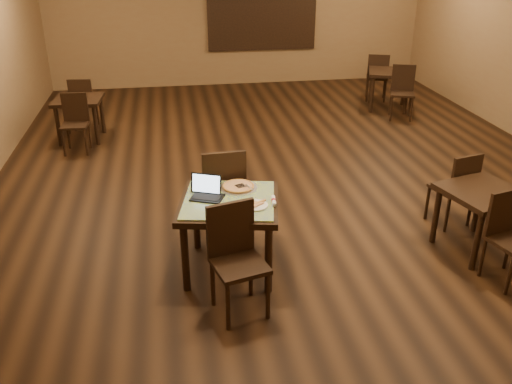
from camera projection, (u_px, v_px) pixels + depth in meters
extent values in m
plane|color=black|center=(287.00, 170.00, 7.64)|extent=(10.00, 10.00, 0.00)
cube|color=olive|center=(238.00, 13.00, 11.45)|extent=(8.00, 0.02, 3.00)
cube|color=#286393|center=(262.00, 11.00, 11.47)|extent=(2.20, 0.04, 1.50)
cube|color=black|center=(262.00, 11.00, 11.45)|extent=(2.34, 0.02, 1.64)
cylinder|color=black|center=(185.00, 257.00, 4.93)|extent=(0.07, 0.07, 0.71)
cylinder|color=black|center=(196.00, 218.00, 5.61)|extent=(0.07, 0.07, 0.71)
cylinder|color=black|center=(269.00, 259.00, 4.90)|extent=(0.07, 0.07, 0.71)
cylinder|color=black|center=(269.00, 219.00, 5.59)|extent=(0.07, 0.07, 0.71)
cube|color=black|center=(229.00, 203.00, 5.10)|extent=(1.08, 1.08, 0.06)
cube|color=#193BA8|center=(229.00, 200.00, 5.09)|extent=(0.99, 0.99, 0.02)
cylinder|color=black|center=(228.00, 307.00, 4.47)|extent=(0.04, 0.04, 0.46)
cylinder|color=black|center=(213.00, 283.00, 4.77)|extent=(0.04, 0.04, 0.46)
cylinder|color=black|center=(268.00, 296.00, 4.61)|extent=(0.04, 0.04, 0.46)
cylinder|color=black|center=(251.00, 274.00, 4.91)|extent=(0.04, 0.04, 0.46)
cube|color=black|center=(240.00, 265.00, 4.58)|extent=(0.52, 0.52, 0.04)
cube|color=black|center=(230.00, 228.00, 4.63)|extent=(0.42, 0.15, 0.49)
cylinder|color=black|center=(236.00, 204.00, 6.14)|extent=(0.04, 0.04, 0.48)
cylinder|color=black|center=(243.00, 220.00, 5.80)|extent=(0.04, 0.04, 0.48)
cylinder|color=black|center=(203.00, 208.00, 6.06)|extent=(0.04, 0.04, 0.48)
cylinder|color=black|center=(207.00, 224.00, 5.72)|extent=(0.04, 0.04, 0.48)
cube|color=black|center=(222.00, 192.00, 5.82)|extent=(0.48, 0.48, 0.04)
cube|color=black|center=(224.00, 176.00, 5.52)|extent=(0.45, 0.07, 0.52)
cube|color=black|center=(207.00, 198.00, 5.09)|extent=(0.35, 0.30, 0.01)
cube|color=black|center=(206.00, 184.00, 5.14)|extent=(0.29, 0.16, 0.20)
cube|color=silver|center=(206.00, 184.00, 5.14)|extent=(0.26, 0.13, 0.17)
cylinder|color=white|center=(255.00, 205.00, 4.95)|extent=(0.24, 0.24, 0.01)
cylinder|color=silver|center=(238.00, 187.00, 5.31)|extent=(0.37, 0.37, 0.01)
cylinder|color=beige|center=(238.00, 186.00, 5.31)|extent=(0.30, 0.30, 0.02)
torus|color=#C2853E|center=(238.00, 186.00, 5.31)|extent=(0.31, 0.31, 0.02)
cube|color=silver|center=(241.00, 186.00, 5.29)|extent=(0.16, 0.23, 0.01)
cylinder|color=white|center=(274.00, 201.00, 5.01)|extent=(0.06, 0.18, 0.04)
cylinder|color=#A51425|center=(274.00, 201.00, 5.01)|extent=(0.05, 0.04, 0.04)
cylinder|color=black|center=(372.00, 94.00, 9.98)|extent=(0.07, 0.07, 0.68)
cylinder|color=black|center=(371.00, 86.00, 10.53)|extent=(0.07, 0.07, 0.68)
cylinder|color=black|center=(406.00, 96.00, 9.89)|extent=(0.07, 0.07, 0.68)
cylinder|color=black|center=(404.00, 88.00, 10.43)|extent=(0.07, 0.07, 0.68)
cube|color=black|center=(390.00, 72.00, 10.06)|extent=(0.98, 0.98, 0.06)
cylinder|color=black|center=(391.00, 109.00, 9.58)|extent=(0.04, 0.04, 0.43)
cylinder|color=black|center=(390.00, 104.00, 9.89)|extent=(0.04, 0.04, 0.43)
cylinder|color=black|center=(411.00, 110.00, 9.53)|extent=(0.04, 0.04, 0.43)
cylinder|color=black|center=(410.00, 104.00, 9.83)|extent=(0.04, 0.04, 0.43)
cube|color=black|center=(402.00, 94.00, 9.61)|extent=(0.51, 0.51, 0.04)
cube|color=black|center=(403.00, 77.00, 9.66)|extent=(0.39, 0.17, 0.46)
cylinder|color=black|center=(384.00, 87.00, 10.94)|extent=(0.04, 0.04, 0.43)
cylinder|color=black|center=(385.00, 92.00, 10.64)|extent=(0.04, 0.04, 0.43)
cylinder|color=black|center=(367.00, 86.00, 11.00)|extent=(0.04, 0.04, 0.43)
cylinder|color=black|center=(367.00, 91.00, 10.69)|extent=(0.04, 0.04, 0.43)
cube|color=black|center=(377.00, 77.00, 10.72)|extent=(0.51, 0.51, 0.04)
cube|color=black|center=(378.00, 67.00, 10.45)|extent=(0.39, 0.17, 0.46)
cylinder|color=black|center=(58.00, 126.00, 8.39)|extent=(0.06, 0.06, 0.64)
cylinder|color=black|center=(66.00, 115.00, 8.91)|extent=(0.06, 0.06, 0.64)
cylinder|color=black|center=(96.00, 125.00, 8.44)|extent=(0.06, 0.06, 0.64)
cylinder|color=black|center=(102.00, 114.00, 8.96)|extent=(0.06, 0.06, 0.64)
cube|color=black|center=(78.00, 100.00, 8.53)|extent=(0.77, 0.77, 0.05)
cylinder|color=black|center=(64.00, 143.00, 8.04)|extent=(0.04, 0.04, 0.41)
cylinder|color=black|center=(68.00, 136.00, 8.33)|extent=(0.04, 0.04, 0.41)
cylinder|color=black|center=(86.00, 143.00, 8.07)|extent=(0.04, 0.04, 0.41)
cylinder|color=black|center=(90.00, 135.00, 8.36)|extent=(0.04, 0.04, 0.41)
cube|color=black|center=(75.00, 125.00, 8.11)|extent=(0.41, 0.41, 0.04)
cube|color=black|center=(75.00, 107.00, 8.16)|extent=(0.38, 0.06, 0.43)
cylinder|color=black|center=(97.00, 113.00, 9.41)|extent=(0.04, 0.04, 0.41)
cylinder|color=black|center=(94.00, 119.00, 9.12)|extent=(0.04, 0.04, 0.41)
cylinder|color=black|center=(78.00, 113.00, 9.38)|extent=(0.04, 0.04, 0.41)
cylinder|color=black|center=(74.00, 119.00, 9.09)|extent=(0.04, 0.04, 0.41)
cube|color=black|center=(84.00, 103.00, 9.15)|extent=(0.41, 0.41, 0.04)
cube|color=black|center=(80.00, 92.00, 8.90)|extent=(0.38, 0.06, 0.43)
cylinder|color=black|center=(477.00, 241.00, 5.25)|extent=(0.06, 0.06, 0.65)
cylinder|color=black|center=(436.00, 215.00, 5.73)|extent=(0.06, 0.06, 0.65)
cylinder|color=black|center=(478.00, 205.00, 5.95)|extent=(0.06, 0.06, 0.65)
cube|color=black|center=(483.00, 193.00, 5.45)|extent=(0.89, 0.89, 0.05)
cylinder|color=black|center=(509.00, 275.00, 4.92)|extent=(0.04, 0.04, 0.41)
cylinder|color=black|center=(482.00, 258.00, 5.20)|extent=(0.04, 0.04, 0.41)
cylinder|color=black|center=(508.00, 250.00, 5.32)|extent=(0.04, 0.04, 0.41)
cube|color=black|center=(504.00, 211.00, 5.06)|extent=(0.38, 0.13, 0.44)
cylinder|color=black|center=(450.00, 198.00, 6.37)|extent=(0.04, 0.04, 0.41)
cylinder|color=black|center=(470.00, 210.00, 6.10)|extent=(0.04, 0.04, 0.41)
cylinder|color=black|center=(427.00, 203.00, 6.25)|extent=(0.04, 0.04, 0.41)
cylinder|color=black|center=(447.00, 215.00, 5.98)|extent=(0.04, 0.04, 0.41)
cube|color=black|center=(451.00, 188.00, 6.08)|extent=(0.47, 0.47, 0.04)
cube|color=black|center=(466.00, 175.00, 5.84)|extent=(0.38, 0.13, 0.44)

